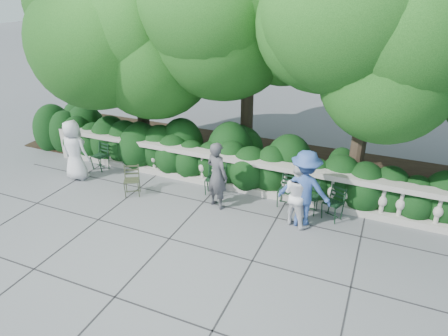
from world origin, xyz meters
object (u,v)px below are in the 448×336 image
at_px(person_casual_man, 298,194).
at_px(person_older_blue, 305,189).
at_px(chair_weathered, 133,197).
at_px(chair_b, 214,193).
at_px(chair_f, 306,215).
at_px(chair_e, 328,221).
at_px(chair_a, 98,171).
at_px(person_businessman, 74,150).
at_px(chair_d, 212,196).
at_px(chair_c, 284,208).
at_px(person_woman_grey, 217,175).

relative_size(person_casual_man, person_older_blue, 0.84).
height_order(chair_weathered, person_casual_man, person_casual_man).
bearing_deg(chair_b, chair_f, 7.54).
bearing_deg(chair_e, chair_a, -158.54).
bearing_deg(person_older_blue, person_businessman, 0.39).
relative_size(chair_d, chair_e, 1.00).
bearing_deg(person_casual_man, chair_b, 9.50).
relative_size(chair_a, chair_e, 1.00).
bearing_deg(person_businessman, chair_e, -174.58).
xyz_separation_m(chair_a, chair_c, (5.85, 0.10, 0.00)).
height_order(chair_c, person_casual_man, person_casual_man).
relative_size(chair_d, chair_weathered, 1.00).
xyz_separation_m(chair_e, person_woman_grey, (-2.78, -0.40, 0.88)).
xyz_separation_m(chair_e, person_businessman, (-7.19, -0.55, 0.89)).
xyz_separation_m(chair_c, chair_f, (0.60, -0.07, 0.00)).
bearing_deg(chair_weathered, chair_a, 124.04).
distance_m(person_businessman, person_casual_man, 6.48).
distance_m(chair_b, person_older_blue, 2.80).
xyz_separation_m(chair_c, person_casual_man, (0.43, -0.54, 0.80)).
bearing_deg(chair_a, chair_d, 8.03).
height_order(chair_weathered, person_businessman, person_businessman).
bearing_deg(chair_e, person_woman_grey, -149.99).
relative_size(chair_c, chair_weathered, 1.00).
distance_m(chair_weathered, person_casual_man, 4.44).
height_order(chair_f, person_casual_man, person_casual_man).
distance_m(chair_a, chair_weathered, 2.16).
bearing_deg(chair_b, chair_c, 8.95).
bearing_deg(chair_f, chair_weathered, -167.30).
distance_m(chair_a, chair_f, 6.45).
relative_size(chair_a, person_businessman, 0.47).
bearing_deg(chair_b, person_businessman, -159.92).
xyz_separation_m(chair_b, chair_e, (3.15, -0.18, 0.00)).
bearing_deg(chair_b, person_woman_grey, -47.51).
relative_size(chair_weathered, person_woman_grey, 0.47).
relative_size(chair_d, person_businessman, 0.47).
distance_m(chair_e, person_businessman, 7.27).
distance_m(chair_e, person_older_blue, 1.17).
relative_size(chair_e, chair_f, 1.00).
height_order(chair_a, person_businessman, person_businessman).
height_order(person_casual_man, person_older_blue, person_older_blue).
height_order(chair_a, chair_b, same).
bearing_deg(chair_f, chair_a, -179.31).
bearing_deg(chair_d, person_older_blue, -14.37).
relative_size(chair_c, person_woman_grey, 0.47).
bearing_deg(chair_c, chair_d, -174.03).
bearing_deg(chair_weathered, chair_b, -0.23).
distance_m(chair_e, person_woman_grey, 2.94).
bearing_deg(chair_weathered, chair_f, -17.61).
bearing_deg(person_businessman, person_casual_man, -177.52).
height_order(person_businessman, person_older_blue, person_older_blue).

